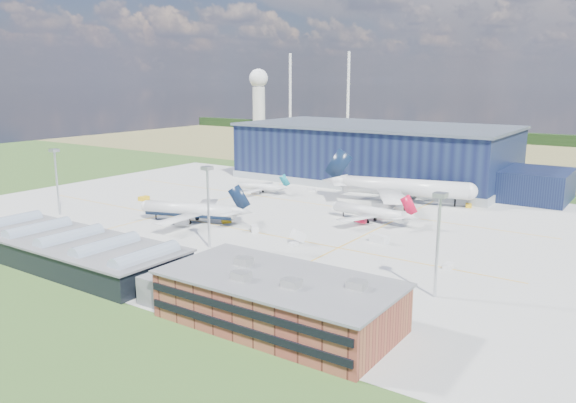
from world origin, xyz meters
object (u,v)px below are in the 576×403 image
(ops_building, at_px, (279,300))
(light_mast_west, at_px, (56,171))
(hangar, at_px, (380,156))
(car_a, at_px, (128,254))
(airliner_widebody, at_px, (405,178))
(airstair, at_px, (298,239))
(gse_cart_a, at_px, (449,266))
(gse_tug_a, at_px, (144,198))
(airliner_red, at_px, (369,206))
(gse_tug_b, at_px, (226,221))
(light_mast_center, at_px, (208,194))
(gse_tug_c, at_px, (469,206))
(gse_van_b, at_px, (254,229))
(car_b, at_px, (210,275))
(light_mast_east, at_px, (438,228))
(airliner_navy, at_px, (189,203))
(gse_van_a, at_px, (379,239))
(gse_cart_b, at_px, (311,190))
(airliner_regional, at_px, (259,183))

(ops_building, height_order, light_mast_west, light_mast_west)
(hangar, distance_m, car_a, 143.33)
(airliner_widebody, xyz_separation_m, airstair, (-3.61, -67.77, -8.26))
(gse_cart_a, bearing_deg, gse_tug_a, 178.01)
(airliner_red, distance_m, airstair, 35.37)
(light_mast_west, xyz_separation_m, gse_tug_b, (55.69, 23.95, -14.76))
(light_mast_center, height_order, gse_tug_c, light_mast_center)
(light_mast_west, bearing_deg, gse_van_b, 16.21)
(gse_tug_a, height_order, car_b, gse_tug_a)
(gse_van_b, distance_m, airstair, 18.57)
(light_mast_east, bearing_deg, airliner_navy, 168.69)
(gse_van_a, bearing_deg, airliner_red, 46.82)
(gse_cart_b, xyz_separation_m, car_a, (7.34, -103.74, -0.01))
(airliner_regional, distance_m, gse_tug_b, 50.89)
(gse_cart_a, height_order, airstair, airstair)
(light_mast_center, bearing_deg, gse_van_a, 39.77)
(light_mast_center, relative_size, gse_tug_b, 7.46)
(light_mast_center, height_order, airliner_regional, light_mast_center)
(hangar, height_order, airliner_widebody, hangar)
(light_mast_west, height_order, light_mast_east, same)
(ops_building, distance_m, gse_tug_a, 125.90)
(light_mast_center, distance_m, airliner_navy, 32.05)
(airliner_widebody, relative_size, gse_tug_a, 14.97)
(hangar, relative_size, light_mast_east, 6.30)
(ops_building, height_order, light_mast_east, light_mast_east)
(airliner_navy, relative_size, car_a, 10.24)
(airliner_regional, xyz_separation_m, car_b, (52.19, -88.00, -3.61))
(hangar, bearing_deg, gse_cart_a, -56.79)
(light_mast_east, distance_m, gse_tug_b, 84.15)
(gse_tug_a, bearing_deg, gse_van_b, -9.49)
(hangar, relative_size, gse_cart_b, 46.19)
(gse_tug_a, relative_size, airstair, 0.89)
(airstair, bearing_deg, hangar, 124.41)
(hangar, xyz_separation_m, gse_tug_c, (51.53, -32.80, -10.91))
(airliner_widebody, height_order, gse_tug_a, airliner_widebody)
(airliner_navy, xyz_separation_m, gse_tug_c, (69.34, 74.00, -5.85))
(ops_building, bearing_deg, airliner_navy, 145.56)
(light_mast_center, xyz_separation_m, gse_tug_b, (-14.31, 23.95, -14.76))
(gse_tug_a, bearing_deg, gse_tug_c, 30.12)
(gse_cart_a, bearing_deg, light_mast_west, -167.50)
(hangar, xyz_separation_m, gse_cart_a, (68.46, -104.58, -10.94))
(light_mast_west, xyz_separation_m, light_mast_center, (70.00, 0.00, 0.00))
(airliner_regional, bearing_deg, light_mast_center, 103.38)
(gse_tug_c, bearing_deg, gse_cart_a, -96.39)
(gse_van_a, distance_m, car_a, 69.94)
(light_mast_west, relative_size, gse_van_b, 5.26)
(light_mast_center, bearing_deg, gse_tug_b, 120.86)
(light_mast_west, xyz_separation_m, gse_cart_b, (49.90, 85.74, -14.75))
(gse_cart_b, relative_size, airstair, 0.71)
(gse_tug_a, xyz_separation_m, gse_cart_b, (43.94, 52.95, -0.15))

